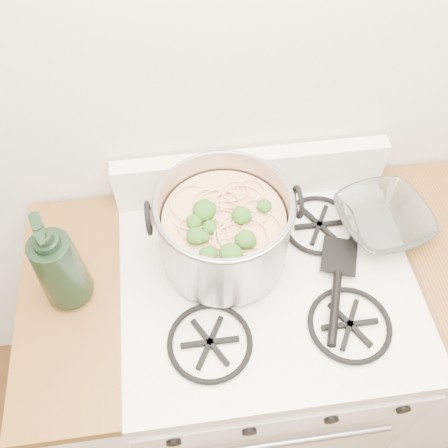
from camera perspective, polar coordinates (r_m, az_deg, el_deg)
The scene contains 6 objects.
gas_range at distance 1.72m, azimuth 3.99°, elevation -14.30°, with size 0.76×0.66×0.92m.
counter_left at distance 1.71m, azimuth -13.52°, elevation -15.65°, with size 0.25×0.65×0.92m.
stock_pot at distance 1.23m, azimuth -0.00°, elevation -0.73°, with size 0.36×0.33×0.23m.
spatula at distance 1.33m, azimuth 13.08°, elevation -3.41°, with size 0.29×0.31×0.02m, color black, non-canonical shape.
glass_bowl at distance 1.42m, azimuth 17.50°, elevation 0.14°, with size 0.10×0.10×0.02m, color white.
bottle at distance 1.19m, azimuth -18.65°, elevation -4.04°, with size 0.12×0.12×0.30m, color black.
Camera 1 is at (-0.20, 0.65, 2.03)m, focal length 40.00 mm.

